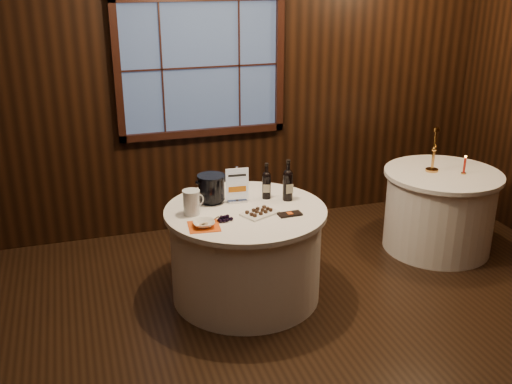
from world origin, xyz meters
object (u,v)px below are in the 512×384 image
object	(u,v)px
brass_candlestick	(433,156)
grape_bunch	(225,218)
main_table	(246,253)
cracker_bowl	(204,224)
chocolate_box	(290,214)
side_table	(439,210)
port_bottle_right	(288,183)
glass_pitcher	(192,202)
red_candle	(464,167)
sign_stand	(237,190)
ice_bucket	(212,188)
chocolate_plate	(260,212)
port_bottle_left	(267,183)

from	to	relation	value
brass_candlestick	grape_bunch	bearing A→B (deg)	-165.80
main_table	cracker_bowl	size ratio (longest dim) A/B	7.99
chocolate_box	grape_bunch	size ratio (longest dim) A/B	0.97
side_table	port_bottle_right	world-z (taller)	port_bottle_right
glass_pitcher	red_candle	world-z (taller)	glass_pitcher
main_table	sign_stand	world-z (taller)	sign_stand
sign_stand	red_candle	world-z (taller)	sign_stand
ice_bucket	chocolate_plate	xyz separation A→B (m)	(0.29, -0.36, -0.11)
sign_stand	side_table	bearing A→B (deg)	8.52
ice_bucket	chocolate_box	distance (m)	0.68
sign_stand	port_bottle_right	world-z (taller)	port_bottle_right
sign_stand	chocolate_plate	size ratio (longest dim) A/B	0.94
grape_bunch	cracker_bowl	bearing A→B (deg)	-162.87
side_table	glass_pitcher	size ratio (longest dim) A/B	5.56
main_table	ice_bucket	bearing A→B (deg)	135.06
grape_bunch	cracker_bowl	world-z (taller)	same
grape_bunch	glass_pitcher	size ratio (longest dim) A/B	0.95
sign_stand	chocolate_box	size ratio (longest dim) A/B	1.66
brass_candlestick	chocolate_plate	bearing A→B (deg)	-164.98
ice_bucket	glass_pitcher	bearing A→B (deg)	-136.17
port_bottle_left	ice_bucket	world-z (taller)	port_bottle_left
side_table	red_candle	xyz separation A→B (m)	(0.14, -0.10, 0.45)
cracker_bowl	brass_candlestick	size ratio (longest dim) A/B	0.38
grape_bunch	cracker_bowl	distance (m)	0.18
port_bottle_left	brass_candlestick	bearing A→B (deg)	25.75
port_bottle_left	chocolate_plate	bearing A→B (deg)	-97.89
main_table	chocolate_plate	bearing A→B (deg)	-62.51
chocolate_plate	port_bottle_right	bearing A→B (deg)	35.14
port_bottle_right	glass_pitcher	distance (m)	0.81
chocolate_box	cracker_bowl	xyz separation A→B (m)	(-0.68, -0.01, 0.02)
sign_stand	port_bottle_left	world-z (taller)	port_bottle_left
chocolate_box	port_bottle_right	bearing A→B (deg)	70.56
brass_candlestick	red_candle	distance (m)	0.29
main_table	port_bottle_right	xyz separation A→B (m)	(0.38, 0.08, 0.53)
sign_stand	grape_bunch	xyz separation A→B (m)	(-0.20, -0.34, -0.08)
port_bottle_right	side_table	bearing A→B (deg)	5.89
red_candle	port_bottle_left	bearing A→B (deg)	-179.02
sign_stand	cracker_bowl	distance (m)	0.54
port_bottle_left	grape_bunch	size ratio (longest dim) A/B	1.63
side_table	port_bottle_left	world-z (taller)	port_bottle_left
ice_bucket	port_bottle_left	bearing A→B (deg)	-6.20
main_table	glass_pitcher	xyz separation A→B (m)	(-0.42, 0.02, 0.48)
main_table	port_bottle_left	xyz separation A→B (m)	(0.23, 0.17, 0.51)
chocolate_plate	red_candle	size ratio (longest dim) A/B	1.80
sign_stand	red_candle	distance (m)	2.17
ice_bucket	glass_pitcher	xyz separation A→B (m)	(-0.20, -0.20, -0.02)
chocolate_plate	red_candle	world-z (taller)	red_candle
ice_bucket	grape_bunch	size ratio (longest dim) A/B	1.24
chocolate_plate	glass_pitcher	world-z (taller)	glass_pitcher
ice_bucket	cracker_bowl	size ratio (longest dim) A/B	1.43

